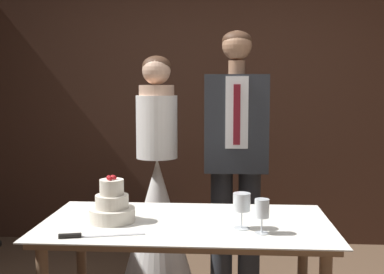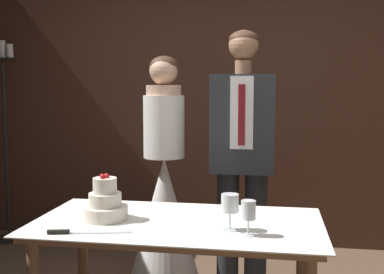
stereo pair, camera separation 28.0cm
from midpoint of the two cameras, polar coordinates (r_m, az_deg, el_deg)
name	(u,v)px [view 2 (the right image)]	position (r m, az deg, el deg)	size (l,w,h in m)	color
wall_back	(227,92)	(4.41, 6.04, 5.38)	(5.06, 0.12, 2.78)	#472B1E
cake_table	(178,238)	(2.47, 1.60, -11.95)	(1.44, 0.77, 0.76)	#8E6B4C
tiered_cake	(105,204)	(2.48, -7.07, -7.94)	(0.23, 0.23, 0.24)	silver
cake_knife	(73,232)	(2.28, -10.50, -11.07)	(0.38, 0.11, 0.02)	silver
wine_glass_near	(230,205)	(2.29, 8.06, -8.03)	(0.08, 0.08, 0.17)	silver
wine_glass_middle	(248,211)	(2.23, 10.34, -8.68)	(0.07, 0.07, 0.16)	silver
bride	(164,207)	(3.36, -0.89, -8.38)	(0.54, 0.54, 1.64)	white
groom	(242,152)	(3.23, 8.48, -1.77)	(0.42, 0.25, 1.80)	#282B30
candle_stand	(6,138)	(4.69, -19.67, -0.10)	(0.28, 0.28, 1.85)	black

